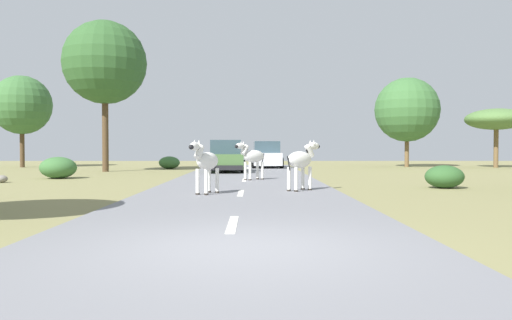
{
  "coord_description": "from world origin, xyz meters",
  "views": [
    {
      "loc": [
        0.18,
        -6.81,
        1.39
      ],
      "look_at": [
        0.29,
        12.53,
        0.91
      ],
      "focal_mm": 35.61,
      "sensor_mm": 36.0,
      "label": 1
    }
  ],
  "objects": [
    {
      "name": "ground_plane",
      "position": [
        0.0,
        0.0,
        0.0
      ],
      "size": [
        90.0,
        90.0,
        0.0
      ],
      "primitive_type": "plane",
      "color": "olive"
    },
    {
      "name": "zebra_2",
      "position": [
        0.14,
        14.07,
        1.0
      ],
      "size": [
        1.34,
        1.34,
        1.59
      ],
      "rotation": [
        0.0,
        0.0,
        2.36
      ],
      "color": "silver",
      "rests_on": "road"
    },
    {
      "name": "bush_0",
      "position": [
        6.7,
        10.38,
        0.39
      ],
      "size": [
        1.31,
        1.17,
        0.78
      ],
      "primitive_type": "ellipsoid",
      "color": "#2D5628",
      "rests_on": "ground_plane"
    },
    {
      "name": "zebra_0",
      "position": [
        -1.17,
        7.73,
        0.98
      ],
      "size": [
        0.87,
        1.57,
        1.56
      ],
      "rotation": [
        0.0,
        0.0,
        2.76
      ],
      "color": "silver",
      "rests_on": "road"
    },
    {
      "name": "zebra_1",
      "position": [
        1.68,
        8.92,
        0.99
      ],
      "size": [
        1.28,
        1.38,
        1.58
      ],
      "rotation": [
        0.0,
        0.0,
        5.55
      ],
      "color": "silver",
      "rests_on": "road"
    },
    {
      "name": "car_0",
      "position": [
        1.06,
        26.87,
        0.85
      ],
      "size": [
        2.13,
        4.4,
        1.74
      ],
      "rotation": [
        0.0,
        0.0,
        0.03
      ],
      "color": "silver",
      "rests_on": "road"
    },
    {
      "name": "bush_3",
      "position": [
        -5.22,
        25.86,
        0.4
      ],
      "size": [
        1.35,
        1.21,
        0.81
      ],
      "primitive_type": "ellipsoid",
      "color": "#386633",
      "rests_on": "ground_plane"
    },
    {
      "name": "tree_1",
      "position": [
        -15.92,
        28.59,
        4.33
      ],
      "size": [
        4.08,
        4.08,
        6.38
      ],
      "color": "#4C3823",
      "rests_on": "ground_plane"
    },
    {
      "name": "road",
      "position": [
        -0.18,
        0.0,
        0.03
      ],
      "size": [
        6.0,
        64.0,
        0.05
      ],
      "primitive_type": "cube",
      "color": "slate",
      "rests_on": "ground_plane"
    },
    {
      "name": "tree_3",
      "position": [
        11.08,
        29.07,
        4.05
      ],
      "size": [
        4.53,
        4.53,
        6.32
      ],
      "color": "brown",
      "rests_on": "ground_plane"
    },
    {
      "name": "lane_markings",
      "position": [
        -0.18,
        -1.0,
        0.05
      ],
      "size": [
        0.16,
        56.0,
        0.01
      ],
      "color": "silver",
      "rests_on": "road"
    },
    {
      "name": "bush_1",
      "position": [
        -8.51,
        15.79,
        0.48
      ],
      "size": [
        1.61,
        1.45,
        0.97
      ],
      "primitive_type": "ellipsoid",
      "color": "#386633",
      "rests_on": "ground_plane"
    },
    {
      "name": "rock_1",
      "position": [
        -9.73,
        13.17,
        0.15
      ],
      "size": [
        0.46,
        0.47,
        0.3
      ],
      "primitive_type": "ellipsoid",
      "color": "gray",
      "rests_on": "ground_plane"
    },
    {
      "name": "tree_4",
      "position": [
        16.82,
        27.79,
        3.29
      ],
      "size": [
        4.12,
        4.12,
        4.04
      ],
      "color": "brown",
      "rests_on": "ground_plane"
    },
    {
      "name": "tree_5",
      "position": [
        -8.28,
        22.24,
        6.21
      ],
      "size": [
        4.73,
        4.73,
        8.59
      ],
      "color": "#4C3823",
      "rests_on": "ground_plane"
    },
    {
      "name": "car_1",
      "position": [
        -1.36,
        21.08,
        0.85
      ],
      "size": [
        2.25,
        4.45,
        1.74
      ],
      "rotation": [
        0.0,
        0.0,
        3.21
      ],
      "color": "#476B38",
      "rests_on": "road"
    }
  ]
}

